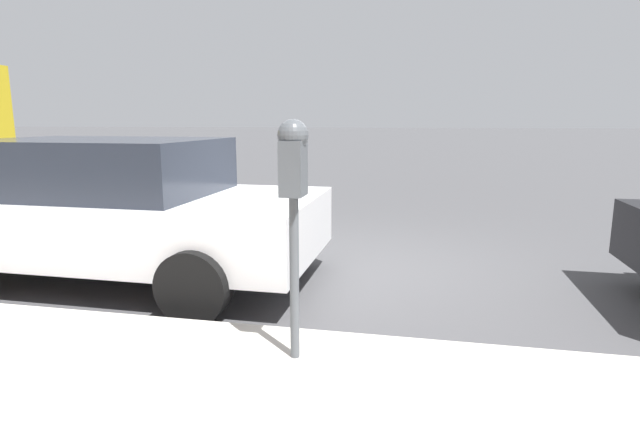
% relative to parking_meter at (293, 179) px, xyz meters
% --- Properties ---
extents(ground_plane, '(220.00, 220.00, 0.00)m').
position_rel_parking_meter_xyz_m(ground_plane, '(2.64, -0.04, -1.35)').
color(ground_plane, '#424244').
extents(parking_meter, '(0.21, 0.19, 1.54)m').
position_rel_parking_meter_xyz_m(parking_meter, '(0.00, 0.00, 0.00)').
color(parking_meter, '#4C5156').
rests_on(parking_meter, sidewalk).
extents(car_white, '(2.20, 4.32, 1.51)m').
position_rel_parking_meter_xyz_m(car_white, '(1.75, 2.45, -0.55)').
color(car_white, silver).
rests_on(car_white, ground_plane).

